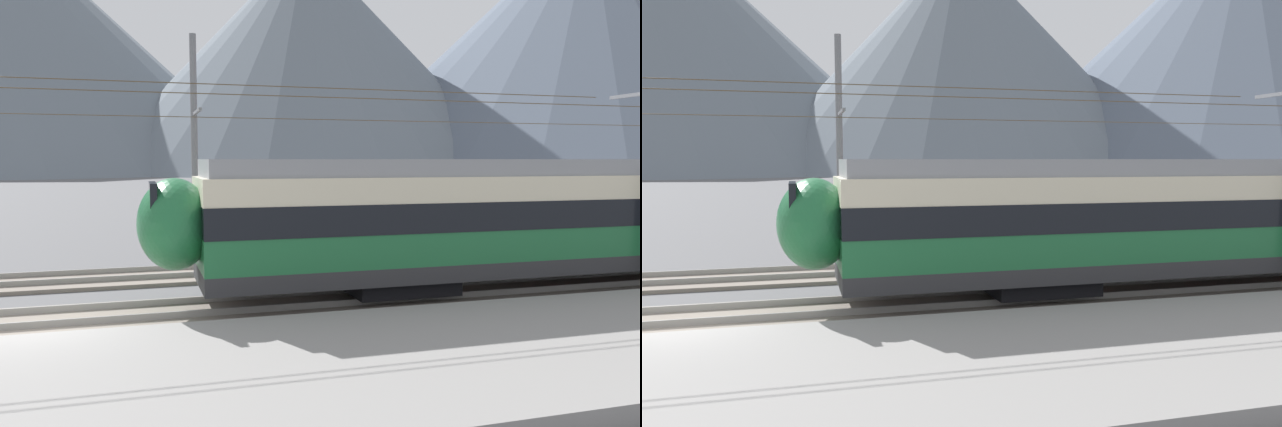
# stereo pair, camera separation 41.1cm
# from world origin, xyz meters

# --- Properties ---
(ground_plane) EXTENTS (400.00, 400.00, 0.00)m
(ground_plane) POSITION_xyz_m (0.00, 0.00, 0.00)
(ground_plane) COLOR #565659
(track_near) EXTENTS (120.00, 3.00, 0.28)m
(track_near) POSITION_xyz_m (0.00, 1.38, 0.07)
(track_near) COLOR slate
(track_near) RESTS_ON ground
(track_far) EXTENTS (120.00, 3.00, 0.28)m
(track_far) POSITION_xyz_m (0.00, 6.46, 0.07)
(track_far) COLOR slate
(track_far) RESTS_ON ground
(catenary_mast_far_side) EXTENTS (47.69, 2.55, 8.29)m
(catenary_mast_far_side) POSITION_xyz_m (4.09, 8.54, 4.26)
(catenary_mast_far_side) COLOR slate
(catenary_mast_far_side) RESTS_ON ground
(mountain_central_peak) EXTENTS (128.90, 128.90, 68.46)m
(mountain_central_peak) POSITION_xyz_m (51.31, 167.72, 34.23)
(mountain_central_peak) COLOR slate
(mountain_central_peak) RESTS_ON ground
(mountain_right_ridge) EXTENTS (171.29, 171.29, 79.74)m
(mountain_right_ridge) POSITION_xyz_m (139.65, 152.42, 39.87)
(mountain_right_ridge) COLOR #515B6B
(mountain_right_ridge) RESTS_ON ground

